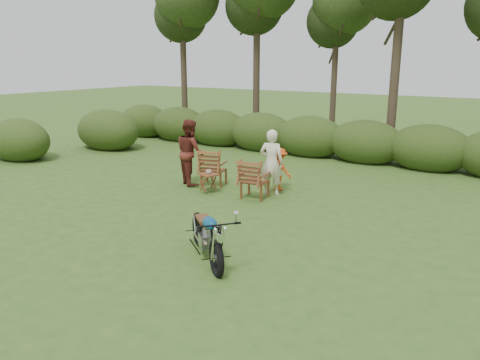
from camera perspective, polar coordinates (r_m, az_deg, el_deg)
The scene contains 10 objects.
ground at distance 8.40m, azimuth -5.16°, elevation -8.66°, with size 80.00×80.00×0.00m, color #2D501A.
tree_line at distance 16.37m, azimuth 18.40°, elevation 15.58°, with size 22.52×11.62×8.14m.
motorcycle at distance 8.15m, azimuth -4.05°, elevation -9.36°, with size 1.86×0.71×1.06m, color #0D6EAE, non-canonical shape.
lawn_chair_right at distance 11.47m, azimuth 1.81°, elevation -2.20°, with size 0.67×0.67×0.98m, color brown, non-canonical shape.
lawn_chair_left at distance 12.66m, azimuth -3.21°, elevation -0.62°, with size 0.69×0.69×1.00m, color brown, non-canonical shape.
side_table at distance 11.88m, azimuth -3.89°, elevation -0.40°, with size 0.48×0.40×0.50m, color brown, non-canonical shape.
cup at distance 11.80m, azimuth -3.83°, elevation 1.01°, with size 0.14×0.14×0.11m, color beige.
adult_a at distance 11.78m, azimuth 3.80°, elevation -1.78°, with size 0.60×0.39×1.65m, color #F0E4C6.
adult_b at distance 12.84m, azimuth -5.96°, elevation -0.46°, with size 0.86×0.67×1.77m, color #5C211A.
child at distance 12.23m, azimuth 4.75°, elevation -1.19°, with size 0.72×0.41×1.11m, color #DA4914.
Camera 1 is at (4.81, -6.04, 3.29)m, focal length 35.00 mm.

